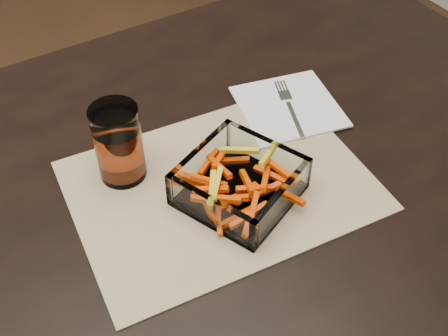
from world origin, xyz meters
The scene contains 6 objects.
dining_table centered at (0.00, 0.00, 0.66)m, with size 1.60×0.90×0.75m.
placemat centered at (0.12, -0.04, 0.75)m, with size 0.45×0.33×0.00m, color tan.
glass_bowl centered at (0.14, -0.07, 0.78)m, with size 0.20×0.20×0.06m.
tumbler centered at (0.00, 0.06, 0.81)m, with size 0.07×0.07×0.13m.
napkin centered at (0.32, 0.06, 0.76)m, with size 0.17×0.17×0.00m, color white.
fork centered at (0.32, 0.05, 0.76)m, with size 0.07×0.15×0.00m.
Camera 1 is at (-0.18, -0.55, 1.39)m, focal length 45.00 mm.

